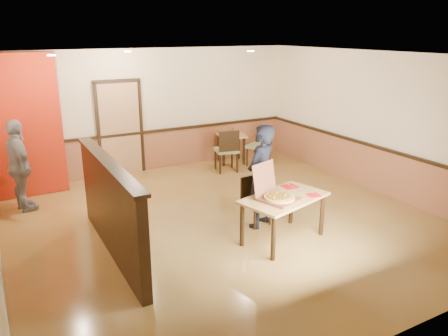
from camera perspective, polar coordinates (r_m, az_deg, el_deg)
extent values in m
plane|color=#B28B45|center=(7.66, 0.16, -6.94)|extent=(7.00, 7.00, 0.00)
plane|color=black|center=(6.98, 0.18, 14.48)|extent=(7.00, 7.00, 0.00)
plane|color=#FFF1C7|center=(10.33, -9.31, 7.43)|extent=(7.00, 0.00, 7.00)
plane|color=#FFF1C7|center=(9.35, 19.41, 5.62)|extent=(0.00, 7.00, 7.00)
cube|color=#9A5D3D|center=(10.50, -9.00, 2.30)|extent=(7.00, 0.04, 0.90)
cube|color=black|center=(10.37, -9.08, 4.78)|extent=(7.00, 0.06, 0.06)
cube|color=#9A5D3D|center=(9.56, 18.72, 0.03)|extent=(0.04, 7.00, 0.90)
cube|color=black|center=(9.42, 18.92, 2.74)|extent=(0.06, 7.00, 0.06)
cube|color=tan|center=(10.12, -13.41, 4.96)|extent=(0.90, 0.06, 2.10)
cube|color=black|center=(6.54, -14.56, -5.27)|extent=(0.14, 3.00, 1.40)
cube|color=black|center=(6.31, -15.05, 0.78)|extent=(0.20, 3.10, 0.05)
cube|color=#B6230D|center=(9.29, -25.35, 4.84)|extent=(1.60, 0.20, 2.78)
cylinder|color=#FFD4B2|center=(7.98, -21.62, 13.54)|extent=(0.14, 0.14, 0.02)
cylinder|color=#FFD4B2|center=(8.98, -12.48, 14.64)|extent=(0.14, 0.14, 0.02)
cylinder|color=#FFD4B2|center=(8.98, 3.51, 15.01)|extent=(0.14, 0.14, 0.02)
cube|color=tan|center=(6.79, 7.86, -3.89)|extent=(1.52, 1.11, 0.04)
cylinder|color=black|center=(6.33, 6.48, -9.12)|extent=(0.07, 0.07, 0.69)
cylinder|color=black|center=(6.70, 2.39, -7.44)|extent=(0.07, 0.07, 0.69)
cylinder|color=black|center=(7.22, 12.68, -5.98)|extent=(0.07, 0.07, 0.69)
cylinder|color=black|center=(7.54, 8.78, -4.69)|extent=(0.07, 0.07, 0.69)
cube|color=olive|center=(7.43, 4.27, -4.39)|extent=(0.45, 0.45, 0.05)
cube|color=black|center=(7.48, 3.41, -2.39)|extent=(0.39, 0.08, 0.39)
cylinder|color=black|center=(7.30, 4.04, -6.75)|extent=(0.04, 0.04, 0.35)
cylinder|color=black|center=(7.54, 2.43, -5.90)|extent=(0.04, 0.04, 0.35)
cylinder|color=black|center=(7.50, 6.04, -6.12)|extent=(0.04, 0.04, 0.35)
cylinder|color=black|center=(7.73, 4.41, -5.32)|extent=(0.04, 0.04, 0.35)
cube|color=olive|center=(10.19, 0.29, 2.34)|extent=(0.59, 0.59, 0.07)
cube|color=black|center=(9.91, 0.68, 3.52)|extent=(0.48, 0.14, 0.48)
cylinder|color=black|center=(10.51, 1.04, 1.22)|extent=(0.05, 0.05, 0.43)
cylinder|color=black|center=(10.14, 1.74, 0.59)|extent=(0.05, 0.05, 0.43)
cylinder|color=black|center=(10.40, -1.13, 1.04)|extent=(0.05, 0.05, 0.43)
cylinder|color=black|center=(10.02, -0.50, 0.39)|extent=(0.05, 0.05, 0.43)
cube|color=olive|center=(10.64, 4.54, 2.88)|extent=(0.66, 0.66, 0.06)
cube|color=black|center=(10.48, 5.66, 4.11)|extent=(0.43, 0.27, 0.47)
cylinder|color=black|center=(10.98, 4.06, 1.85)|extent=(0.05, 0.05, 0.42)
cylinder|color=black|center=(10.80, 5.95, 1.54)|extent=(0.05, 0.05, 0.42)
cylinder|color=black|center=(10.64, 3.04, 1.36)|extent=(0.05, 0.05, 0.42)
cylinder|color=black|center=(10.45, 4.97, 1.03)|extent=(0.05, 0.05, 0.42)
cube|color=tan|center=(10.82, 0.97, 4.31)|extent=(0.82, 0.82, 0.04)
cylinder|color=black|center=(10.61, -0.02, 2.05)|extent=(0.07, 0.07, 0.68)
cylinder|color=black|center=(11.09, -0.64, 2.73)|extent=(0.07, 0.07, 0.68)
cylinder|color=black|center=(10.74, 2.62, 2.22)|extent=(0.07, 0.07, 0.68)
cylinder|color=black|center=(11.21, 1.90, 2.89)|extent=(0.07, 0.07, 0.68)
imported|color=black|center=(7.21, 4.82, -1.12)|extent=(0.76, 0.67, 1.74)
imported|color=gray|center=(8.64, -25.14, 0.22)|extent=(0.63, 1.06, 1.70)
cube|color=brown|center=(6.62, 7.23, -4.10)|extent=(0.63, 0.63, 0.04)
cube|color=brown|center=(6.69, 5.29, -1.36)|extent=(0.51, 0.25, 0.50)
cylinder|color=#F0B957|center=(6.60, 7.24, -3.82)|extent=(0.51, 0.51, 0.03)
cube|color=red|center=(6.92, 11.65, -3.50)|extent=(0.22, 0.22, 0.00)
cylinder|color=white|center=(6.90, 11.46, -3.49)|extent=(0.03, 0.17, 0.01)
cube|color=white|center=(6.93, 11.84, -3.42)|extent=(0.04, 0.18, 0.00)
cube|color=red|center=(7.22, 8.59, -2.41)|extent=(0.25, 0.25, 0.01)
cylinder|color=white|center=(7.20, 8.40, -2.41)|extent=(0.02, 0.21, 0.01)
cube|color=white|center=(7.24, 8.78, -2.34)|extent=(0.03, 0.22, 0.00)
cylinder|color=maroon|center=(10.86, 1.09, 4.86)|extent=(0.06, 0.06, 0.14)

